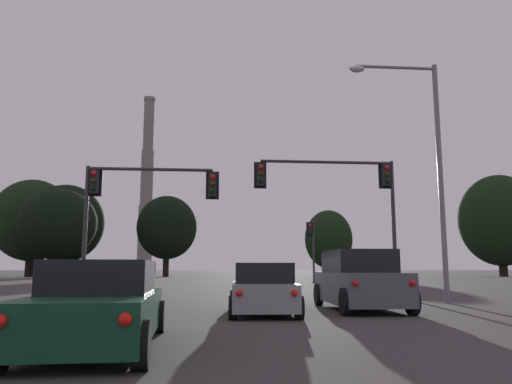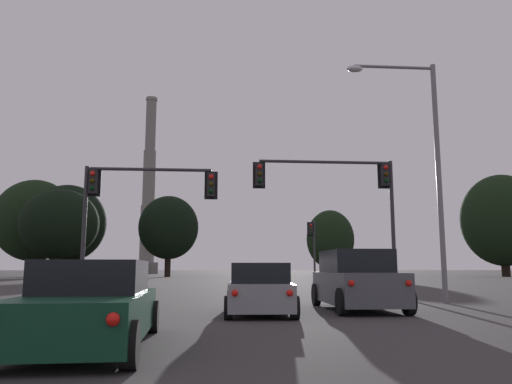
# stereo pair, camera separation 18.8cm
# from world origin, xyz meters

# --- Properties ---
(sedan_left_lane_second) EXTENTS (2.18, 4.77, 1.43)m
(sedan_left_lane_second) POSITION_xyz_m (-3.47, 8.75, 0.67)
(sedan_left_lane_second) COLOR #0F3823
(sedan_left_lane_second) RESTS_ON ground_plane
(hatchback_center_lane_front) EXTENTS (2.08, 4.17, 1.44)m
(hatchback_center_lane_front) POSITION_xyz_m (-0.16, 14.49, 0.66)
(hatchback_center_lane_front) COLOR gray
(hatchback_center_lane_front) RESTS_ON ground_plane
(suv_right_lane_front) EXTENTS (2.18, 4.93, 1.86)m
(suv_right_lane_front) POSITION_xyz_m (3.03, 15.76, 0.90)
(suv_right_lane_front) COLOR #4C4F54
(suv_right_lane_front) RESTS_ON ground_plane
(traffic_light_overhead_left) EXTENTS (5.84, 0.50, 5.65)m
(traffic_light_overhead_left) POSITION_xyz_m (-5.08, 21.73, 4.34)
(traffic_light_overhead_left) COLOR #2D2D30
(traffic_light_overhead_left) RESTS_ON ground_plane
(traffic_light_overhead_right) EXTENTS (6.73, 0.50, 6.31)m
(traffic_light_overhead_right) POSITION_xyz_m (4.62, 22.63, 4.87)
(traffic_light_overhead_right) COLOR #2D2D30
(traffic_light_overhead_right) RESTS_ON ground_plane
(traffic_light_far_right) EXTENTS (0.78, 0.50, 5.39)m
(traffic_light_far_right) POSITION_xyz_m (7.12, 43.63, 3.55)
(traffic_light_far_right) COLOR #2D2D30
(traffic_light_far_right) RESTS_ON ground_plane
(street_lamp) EXTENTS (3.61, 0.36, 9.34)m
(street_lamp) POSITION_xyz_m (6.62, 18.41, 5.71)
(street_lamp) COLOR slate
(street_lamp) RESTS_ON ground_plane
(smokestack) EXTENTS (5.12, 5.12, 39.95)m
(smokestack) POSITION_xyz_m (-16.46, 111.52, 15.68)
(smokestack) COLOR slate
(smokestack) RESTS_ON ground_plane
(treeline_right_mid) EXTENTS (8.88, 7.99, 12.01)m
(treeline_right_mid) POSITION_xyz_m (-8.45, 75.23, 7.27)
(treeline_right_mid) COLOR black
(treeline_right_mid) RESTS_ON ground_plane
(treeline_far_left) EXTENTS (11.71, 10.54, 14.18)m
(treeline_far_left) POSITION_xyz_m (-27.92, 75.22, 8.20)
(treeline_far_left) COLOR black
(treeline_far_left) RESTS_ON ground_plane
(treeline_far_right) EXTENTS (10.36, 9.32, 11.89)m
(treeline_far_right) POSITION_xyz_m (-22.39, 68.79, 7.20)
(treeline_far_right) COLOR black
(treeline_far_right) RESTS_ON ground_plane
(treeline_center_right) EXTENTS (7.04, 6.33, 9.82)m
(treeline_center_right) POSITION_xyz_m (15.51, 72.91, 5.52)
(treeline_center_right) COLOR black
(treeline_center_right) RESTS_ON ground_plane
(treeline_left_mid) EXTENTS (12.27, 11.05, 15.43)m
(treeline_left_mid) POSITION_xyz_m (41.86, 72.13, 8.49)
(treeline_left_mid) COLOR black
(treeline_left_mid) RESTS_ON ground_plane
(treeline_center_left) EXTENTS (11.14, 10.03, 13.41)m
(treeline_center_left) POSITION_xyz_m (-23.08, 74.70, 7.73)
(treeline_center_left) COLOR black
(treeline_center_left) RESTS_ON ground_plane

